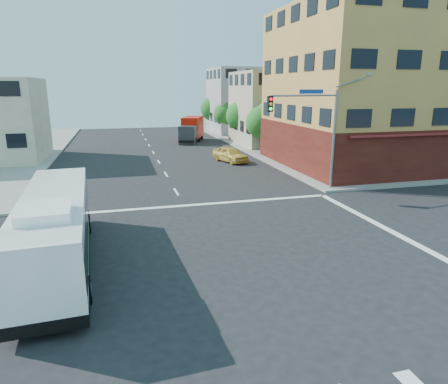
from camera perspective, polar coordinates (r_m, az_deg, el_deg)
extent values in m
plane|color=black|center=(16.23, -0.13, -11.36)|extent=(120.00, 120.00, 0.00)
cube|color=gray|center=(62.91, 23.44, 7.12)|extent=(50.00, 50.00, 0.15)
cube|color=#BA9142|center=(40.30, 21.82, 13.55)|extent=(18.00, 15.00, 14.00)
cube|color=#531E13|center=(40.63, 21.14, 6.52)|extent=(18.09, 15.08, 4.00)
cube|color=maroon|center=(34.99, 28.15, 7.23)|extent=(16.00, 1.60, 0.51)
cube|color=tan|center=(52.43, 8.62, 11.73)|extent=(12.00, 10.00, 9.00)
cube|color=#9D9D98|center=(65.49, 3.69, 12.88)|extent=(12.00, 10.00, 10.00)
cylinder|color=slate|center=(29.04, 15.37, 7.04)|extent=(0.18, 0.18, 7.00)
cylinder|color=slate|center=(27.42, 11.43, 13.35)|extent=(5.01, 0.62, 0.12)
cube|color=black|center=(26.20, 6.58, 12.39)|extent=(0.32, 0.30, 1.00)
sphere|color=#FF0C0C|center=(26.03, 6.74, 13.03)|extent=(0.20, 0.20, 0.20)
sphere|color=yellow|center=(26.04, 6.72, 12.37)|extent=(0.20, 0.20, 0.20)
sphere|color=#19FF33|center=(26.06, 6.70, 11.71)|extent=(0.20, 0.20, 0.20)
cube|color=navy|center=(27.68, 12.37, 13.83)|extent=(1.80, 0.22, 0.28)
cube|color=gray|center=(30.36, 19.97, 15.54)|extent=(0.50, 0.22, 0.14)
cylinder|color=#352213|center=(45.28, 5.36, 6.87)|extent=(0.28, 0.28, 1.92)
sphere|color=#1B5E1F|center=(45.02, 5.43, 9.90)|extent=(3.60, 3.60, 3.60)
sphere|color=#1B5E1F|center=(44.81, 6.09, 11.01)|extent=(2.52, 2.52, 2.52)
cylinder|color=#352213|center=(52.80, 2.36, 8.08)|extent=(0.28, 0.28, 1.99)
sphere|color=#1B5E1F|center=(52.56, 2.39, 10.81)|extent=(3.80, 3.80, 3.80)
sphere|color=#1B5E1F|center=(52.34, 2.93, 11.83)|extent=(2.66, 2.66, 2.66)
cylinder|color=#352213|center=(60.45, 0.10, 8.90)|extent=(0.28, 0.28, 1.89)
sphere|color=#1B5E1F|center=(60.25, 0.10, 11.08)|extent=(3.40, 3.40, 3.40)
sphere|color=#1B5E1F|center=(60.02, 0.55, 11.88)|extent=(2.38, 2.38, 2.38)
cylinder|color=#352213|center=(68.16, -1.66, 9.62)|extent=(0.28, 0.28, 2.03)
sphere|color=#1B5E1F|center=(67.98, -1.68, 11.82)|extent=(4.00, 4.00, 4.00)
sphere|color=#1B5E1F|center=(67.74, -1.29, 12.65)|extent=(2.80, 2.80, 2.80)
cube|color=black|center=(18.00, -22.51, -8.06)|extent=(3.03, 11.30, 0.42)
cube|color=white|center=(17.61, -22.87, -4.63)|extent=(3.01, 11.28, 2.65)
cube|color=black|center=(17.56, -22.93, -4.13)|extent=(3.04, 10.95, 1.16)
cube|color=black|center=(22.88, -21.92, -0.04)|extent=(2.18, 0.18, 1.26)
cube|color=#E5590C|center=(22.71, -22.14, 2.25)|extent=(1.78, 0.15, 0.26)
cube|color=white|center=(17.25, -23.29, -0.65)|extent=(2.95, 11.06, 0.11)
cube|color=white|center=(14.52, -24.23, -2.59)|extent=(1.78, 2.14, 0.33)
cube|color=#187D3C|center=(17.56, -26.67, -7.47)|extent=(0.31, 5.11, 0.26)
cube|color=#187D3C|center=(17.32, -18.80, -6.94)|extent=(0.31, 5.11, 0.26)
cylinder|color=black|center=(21.47, -24.85, -4.74)|extent=(0.33, 0.98, 0.97)
cylinder|color=#99999E|center=(21.49, -25.19, -4.76)|extent=(0.07, 0.49, 0.48)
cylinder|color=black|center=(21.29, -18.91, -4.30)|extent=(0.33, 0.98, 0.97)
cylinder|color=#99999E|center=(21.29, -18.56, -4.27)|extent=(0.07, 0.49, 0.48)
cylinder|color=black|center=(14.94, -27.76, -13.57)|extent=(0.33, 0.98, 0.97)
cylinder|color=#99999E|center=(14.97, -28.26, -13.59)|extent=(0.07, 0.49, 0.48)
cylinder|color=black|center=(14.68, -18.99, -13.11)|extent=(0.33, 0.98, 0.97)
cylinder|color=#99999E|center=(14.68, -18.47, -13.07)|extent=(0.07, 0.49, 0.48)
cube|color=#292A2F|center=(51.69, -5.18, 8.09)|extent=(2.65, 2.60, 2.34)
cube|color=black|center=(50.82, -5.39, 8.38)|extent=(1.79, 0.76, 0.90)
cube|color=#BC1203|center=(54.95, -4.48, 9.25)|extent=(3.85, 5.49, 2.70)
cube|color=black|center=(54.05, -4.67, 7.67)|extent=(4.47, 7.43, 0.27)
cylinder|color=black|center=(52.15, -6.15, 7.32)|extent=(0.56, 0.93, 0.90)
cylinder|color=black|center=(51.77, -4.09, 7.32)|extent=(0.56, 0.93, 0.90)
cylinder|color=black|center=(54.68, -5.56, 7.68)|extent=(0.56, 0.93, 0.90)
cylinder|color=black|center=(54.32, -3.59, 7.68)|extent=(0.56, 0.93, 0.90)
cylinder|color=black|center=(56.87, -5.09, 7.97)|extent=(0.56, 0.93, 0.90)
cylinder|color=black|center=(56.52, -3.19, 7.96)|extent=(0.56, 0.93, 0.90)
imported|color=gold|center=(39.30, 0.90, 5.41)|extent=(3.08, 4.73, 1.50)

